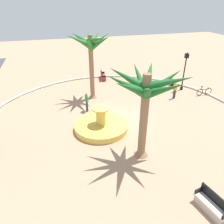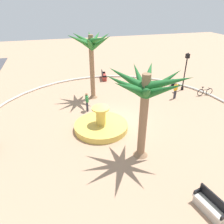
{
  "view_description": "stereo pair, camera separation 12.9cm",
  "coord_description": "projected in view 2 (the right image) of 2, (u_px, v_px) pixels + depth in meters",
  "views": [
    {
      "loc": [
        -14.02,
        4.47,
        8.75
      ],
      "look_at": [
        -0.24,
        0.43,
        1.0
      ],
      "focal_mm": 34.23,
      "sensor_mm": 36.0,
      "label": 1
    },
    {
      "loc": [
        -14.05,
        4.35,
        8.75
      ],
      "look_at": [
        -0.24,
        0.43,
        1.0
      ],
      "focal_mm": 34.23,
      "sensor_mm": 36.0,
      "label": 2
    }
  ],
  "objects": [
    {
      "name": "ground_plane",
      "position": [
        116.0,
        121.0,
        17.1
      ],
      "size": [
        80.0,
        80.0,
        0.0
      ],
      "primitive_type": "plane",
      "color": "tan"
    },
    {
      "name": "plaza_curb",
      "position": [
        116.0,
        120.0,
        17.05
      ],
      "size": [
        21.66,
        21.66,
        0.2
      ],
      "primitive_type": "torus",
      "color": "silver",
      "rests_on": "ground"
    },
    {
      "name": "fountain",
      "position": [
        101.0,
        126.0,
        15.93
      ],
      "size": [
        3.98,
        3.98,
        1.8
      ],
      "color": "gold",
      "rests_on": "ground"
    },
    {
      "name": "person_cyclist_photo",
      "position": [
        87.0,
        101.0,
        18.16
      ],
      "size": [
        0.52,
        0.25,
        1.68
      ],
      "color": "#33333D",
      "rests_on": "ground"
    },
    {
      "name": "trash_bin",
      "position": [
        173.0,
        82.0,
        23.73
      ],
      "size": [
        0.46,
        0.46,
        0.73
      ],
      "color": "black",
      "rests_on": "ground"
    },
    {
      "name": "palm_tree_by_curb",
      "position": [
        91.0,
        47.0,
        18.77
      ],
      "size": [
        4.28,
        4.13,
        6.18
      ],
      "color": "#8E6B4C",
      "rests_on": "ground"
    },
    {
      "name": "palm_tree_near_fountain",
      "position": [
        145.0,
        92.0,
        11.41
      ],
      "size": [
        4.48,
        4.49,
        5.55
      ],
      "color": "#8E6B4C",
      "rests_on": "ground"
    },
    {
      "name": "bench_north",
      "position": [
        104.0,
        77.0,
        25.55
      ],
      "size": [
        1.66,
        0.72,
        1.0
      ],
      "color": "#B73D33",
      "rests_on": "ground"
    },
    {
      "name": "person_cyclist_helmet",
      "position": [
        176.0,
        90.0,
        20.43
      ],
      "size": [
        0.31,
        0.5,
        1.67
      ],
      "color": "#33333D",
      "rests_on": "ground"
    },
    {
      "name": "bench_west",
      "position": [
        209.0,
        207.0,
        9.71
      ],
      "size": [
        1.66,
        0.78,
        1.0
      ],
      "color": "beige",
      "rests_on": "ground"
    },
    {
      "name": "bicycle_red_frame",
      "position": [
        205.0,
        92.0,
        21.37
      ],
      "size": [
        0.44,
        1.72,
        0.94
      ],
      "color": "black",
      "rests_on": "ground"
    },
    {
      "name": "lamppost",
      "position": [
        186.0,
        69.0,
        21.71
      ],
      "size": [
        0.32,
        0.32,
        3.98
      ],
      "color": "black",
      "rests_on": "ground"
    }
  ]
}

